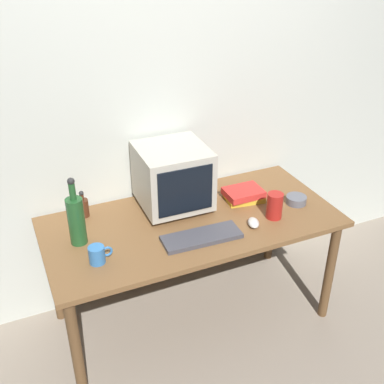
{
  "coord_description": "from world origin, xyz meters",
  "views": [
    {
      "loc": [
        -0.9,
        -2.04,
        2.17
      ],
      "look_at": [
        0.0,
        0.0,
        0.9
      ],
      "focal_mm": 44.55,
      "sensor_mm": 36.0,
      "label": 1
    }
  ],
  "objects": [
    {
      "name": "bottle_short",
      "position": [
        -0.54,
        0.29,
        0.78
      ],
      "size": [
        0.06,
        0.06,
        0.16
      ],
      "color": "#472314",
      "rests_on": "desk"
    },
    {
      "name": "metal_canister",
      "position": [
        0.43,
        -0.16,
        0.79
      ],
      "size": [
        0.09,
        0.09,
        0.15
      ],
      "primitive_type": "cylinder",
      "color": "#A51E19",
      "rests_on": "desk"
    },
    {
      "name": "ground_plane",
      "position": [
        0.0,
        0.0,
        0.0
      ],
      "size": [
        6.0,
        6.0,
        0.0
      ],
      "primitive_type": "plane",
      "color": "gray"
    },
    {
      "name": "mug",
      "position": [
        -0.57,
        -0.16,
        0.76
      ],
      "size": [
        0.12,
        0.08,
        0.09
      ],
      "color": "#3370B2",
      "rests_on": "desk"
    },
    {
      "name": "crt_monitor",
      "position": [
        -0.04,
        0.18,
        0.91
      ],
      "size": [
        0.39,
        0.39,
        0.37
      ],
      "color": "#B2AD9E",
      "rests_on": "desk"
    },
    {
      "name": "computer_mouse",
      "position": [
        0.28,
        -0.19,
        0.74
      ],
      "size": [
        0.09,
        0.11,
        0.04
      ],
      "primitive_type": "ellipsoid",
      "rotation": [
        0.0,
        0.0,
        -0.36
      ],
      "color": "beige",
      "rests_on": "desk"
    },
    {
      "name": "back_wall",
      "position": [
        0.0,
        0.44,
        1.25
      ],
      "size": [
        4.0,
        0.08,
        2.5
      ],
      "primitive_type": "cube",
      "color": "beige",
      "rests_on": "ground"
    },
    {
      "name": "cd_spindle",
      "position": [
        0.64,
        -0.08,
        0.74
      ],
      "size": [
        0.12,
        0.12,
        0.04
      ],
      "primitive_type": "cylinder",
      "color": "#595B66",
      "rests_on": "desk"
    },
    {
      "name": "keyboard",
      "position": [
        -0.03,
        -0.19,
        0.73
      ],
      "size": [
        0.43,
        0.17,
        0.02
      ],
      "primitive_type": "cube",
      "rotation": [
        0.0,
        0.0,
        -0.04
      ],
      "color": "#3F3F47",
      "rests_on": "desk"
    },
    {
      "name": "book_stack",
      "position": [
        0.37,
        0.08,
        0.75
      ],
      "size": [
        0.24,
        0.18,
        0.07
      ],
      "color": "gold",
      "rests_on": "desk"
    },
    {
      "name": "desk",
      "position": [
        0.0,
        0.0,
        0.64
      ],
      "size": [
        1.64,
        0.77,
        0.72
      ],
      "color": "brown",
      "rests_on": "ground"
    },
    {
      "name": "bottle_tall",
      "position": [
        -0.62,
        0.04,
        0.86
      ],
      "size": [
        0.09,
        0.09,
        0.38
      ],
      "color": "#1E4C23",
      "rests_on": "desk"
    }
  ]
}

